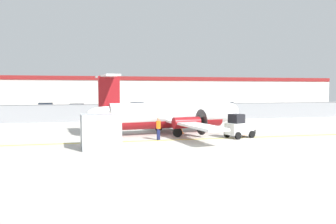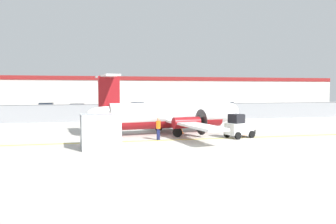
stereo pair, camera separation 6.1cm
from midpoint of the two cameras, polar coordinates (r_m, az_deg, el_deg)
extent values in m
plane|color=#BCB7AD|center=(23.20, 6.06, -5.47)|extent=(140.00, 140.00, 0.00)
cube|color=yellow|center=(25.08, 4.60, -4.75)|extent=(84.00, 0.20, 0.01)
cube|color=gray|center=(40.46, -2.06, -0.06)|extent=(98.00, 0.04, 2.00)
cylinder|color=slate|center=(40.41, -2.07, 1.42)|extent=(98.00, 0.10, 0.10)
cube|color=#38383A|center=(51.85, -4.36, -0.26)|extent=(98.00, 17.00, 0.12)
cube|color=beige|center=(70.09, -6.52, 3.39)|extent=(91.00, 8.00, 6.50)
cube|color=maroon|center=(66.15, -6.18, 5.84)|extent=(91.00, 0.20, 0.80)
cylinder|color=white|center=(28.09, 0.50, -0.23)|extent=(10.74, 3.54, 1.90)
ellipsoid|color=white|center=(30.61, 10.19, 0.04)|extent=(2.69, 2.17, 1.80)
ellipsoid|color=white|center=(26.50, -10.70, -0.11)|extent=(3.11, 1.50, 1.05)
cylinder|color=maroon|center=(28.14, 0.50, -1.30)|extent=(9.60, 2.96, 1.48)
cube|color=white|center=(28.18, 0.69, -1.39)|extent=(4.10, 16.05, 0.18)
cylinder|color=maroon|center=(30.66, -0.80, -0.96)|extent=(2.31, 1.23, 0.90)
cone|color=black|center=(31.09, 1.18, -0.90)|extent=(0.51, 0.51, 0.44)
cylinder|color=#262626|center=(31.14, 1.44, -0.89)|extent=(0.37, 2.08, 2.10)
cylinder|color=maroon|center=(25.88, 3.28, -1.85)|extent=(2.31, 1.23, 0.90)
cone|color=black|center=(26.39, 5.55, -1.76)|extent=(0.51, 0.51, 0.44)
cylinder|color=#262626|center=(26.45, 5.84, -1.74)|extent=(0.37, 2.08, 2.10)
cube|color=maroon|center=(26.50, -10.16, 2.82)|extent=(1.71, 0.45, 3.10)
cube|color=white|center=(26.49, -10.49, 6.17)|extent=(1.84, 4.91, 0.14)
cylinder|color=#59595B|center=(29.77, 7.17, -1.89)|extent=(0.16, 0.16, 0.97)
cylinder|color=black|center=(29.82, 7.16, -2.83)|extent=(0.63, 0.31, 0.60)
cylinder|color=#59595B|center=(30.12, -1.61, -1.72)|extent=(0.16, 0.16, 0.90)
cylinder|color=black|center=(30.17, -1.60, -2.57)|extent=(0.79, 0.34, 0.76)
cylinder|color=#59595B|center=(26.03, 1.72, -2.60)|extent=(0.16, 0.16, 0.90)
cylinder|color=black|center=(26.09, 1.72, -3.57)|extent=(0.79, 0.34, 0.76)
cube|color=silver|center=(26.36, 12.40, -2.82)|extent=(2.45, 1.80, 0.90)
cube|color=black|center=(26.04, 11.88, -1.12)|extent=(1.19, 1.25, 0.70)
cube|color=black|center=(27.22, 14.09, -3.27)|extent=(0.54, 1.09, 0.30)
cylinder|color=black|center=(27.37, 12.60, -3.53)|extent=(0.59, 0.36, 0.56)
cylinder|color=black|center=(26.55, 14.45, -3.78)|extent=(0.59, 0.36, 0.56)
cylinder|color=black|center=(26.32, 10.30, -3.79)|extent=(0.59, 0.36, 0.56)
cylinder|color=black|center=(25.47, 12.16, -4.06)|extent=(0.59, 0.36, 0.56)
cylinder|color=#191E4C|center=(24.71, -1.52, -3.88)|extent=(0.23, 0.23, 0.85)
cylinder|color=#191E4C|center=(24.54, -1.75, -3.94)|extent=(0.23, 0.23, 0.85)
cylinder|color=orange|center=(24.54, -1.64, -2.23)|extent=(0.48, 0.48, 0.60)
cylinder|color=orange|center=(24.73, -1.39, -2.11)|extent=(0.14, 0.14, 0.55)
cylinder|color=orange|center=(24.34, -1.89, -2.21)|extent=(0.14, 0.14, 0.55)
sphere|color=tan|center=(24.49, -1.64, -1.21)|extent=(0.22, 0.22, 0.22)
cube|color=silver|center=(21.39, -11.62, -3.33)|extent=(2.59, 2.24, 2.20)
cube|color=#333338|center=(21.39, -11.62, -3.33)|extent=(2.44, 0.33, 2.20)
cube|color=orange|center=(22.92, -10.04, -5.57)|extent=(0.36, 0.36, 0.04)
cone|color=orange|center=(22.87, -10.05, -4.78)|extent=(0.28, 0.28, 0.60)
cylinder|color=white|center=(22.86, -10.05, -4.58)|extent=(0.17, 0.17, 0.08)
cube|color=orange|center=(28.55, 2.37, -3.66)|extent=(0.36, 0.36, 0.04)
cone|color=orange|center=(28.51, 2.37, -3.02)|extent=(0.28, 0.28, 0.60)
cylinder|color=white|center=(28.50, 2.37, -2.86)|extent=(0.17, 0.17, 0.08)
cube|color=orange|center=(28.06, 13.05, -3.89)|extent=(0.36, 0.36, 0.04)
cone|color=orange|center=(28.02, 13.06, -3.24)|extent=(0.28, 0.28, 0.60)
cylinder|color=white|center=(28.01, 13.06, -3.08)|extent=(0.17, 0.17, 0.08)
cube|color=gray|center=(57.56, -20.54, 0.59)|extent=(4.22, 1.76, 0.80)
cube|color=#262D38|center=(57.51, -20.41, 1.27)|extent=(2.22, 1.59, 0.56)
cylinder|color=black|center=(56.88, -22.04, 0.19)|extent=(0.60, 0.21, 0.60)
cylinder|color=black|center=(58.66, -21.78, 0.30)|extent=(0.60, 0.21, 0.60)
cylinder|color=black|center=(56.53, -19.24, 0.24)|extent=(0.60, 0.21, 0.60)
cylinder|color=black|center=(58.31, -19.06, 0.35)|extent=(0.60, 0.21, 0.60)
cube|color=slate|center=(52.45, -15.31, 0.41)|extent=(4.22, 1.76, 0.80)
cube|color=#262D38|center=(52.42, -15.49, 1.15)|extent=(2.22, 1.59, 0.56)
cylinder|color=black|center=(53.33, -13.77, 0.14)|extent=(0.60, 0.21, 0.60)
cylinder|color=black|center=(51.54, -13.78, 0.02)|extent=(0.60, 0.21, 0.60)
cylinder|color=black|center=(53.43, -16.77, 0.10)|extent=(0.60, 0.21, 0.60)
cylinder|color=black|center=(51.64, -16.89, -0.03)|extent=(0.60, 0.21, 0.60)
cube|color=gray|center=(51.72, -10.63, 0.43)|extent=(4.23, 1.77, 0.80)
cube|color=#262D38|center=(51.68, -10.81, 1.18)|extent=(2.23, 1.60, 0.56)
cylinder|color=black|center=(52.72, -9.16, 0.16)|extent=(0.60, 0.21, 0.60)
cylinder|color=black|center=(50.93, -9.00, 0.04)|extent=(0.60, 0.21, 0.60)
cylinder|color=black|center=(52.59, -12.20, 0.11)|extent=(0.60, 0.21, 0.60)
cylinder|color=black|center=(50.79, -12.15, -0.01)|extent=(0.60, 0.21, 0.60)
cube|color=red|center=(57.43, -5.50, 0.81)|extent=(4.20, 1.71, 0.80)
cube|color=#262D38|center=(57.42, -5.36, 1.49)|extent=(2.20, 1.56, 0.56)
cylinder|color=black|center=(56.40, -6.80, 0.42)|extent=(0.60, 0.20, 0.60)
cylinder|color=black|center=(58.19, -6.98, 0.52)|extent=(0.60, 0.20, 0.60)
cylinder|color=black|center=(56.75, -3.98, 0.46)|extent=(0.60, 0.20, 0.60)
cylinder|color=black|center=(58.53, -4.25, 0.56)|extent=(0.60, 0.20, 0.60)
cube|color=black|center=(47.21, 3.01, 0.17)|extent=(4.36, 2.15, 0.80)
cube|color=#262D38|center=(47.15, 2.83, 1.00)|extent=(2.36, 1.79, 0.56)
cylinder|color=black|center=(48.35, 4.47, -0.13)|extent=(0.62, 0.27, 0.60)
cylinder|color=black|center=(46.59, 4.88, -0.28)|extent=(0.62, 0.27, 0.60)
cylinder|color=black|center=(47.92, 1.18, -0.15)|extent=(0.62, 0.27, 0.60)
cylinder|color=black|center=(46.14, 1.47, -0.31)|extent=(0.62, 0.27, 0.60)
cube|color=black|center=(54.66, 5.19, 0.66)|extent=(4.36, 2.14, 0.80)
cube|color=#262D38|center=(54.65, 5.35, 1.37)|extent=(2.36, 1.79, 0.56)
cylinder|color=black|center=(53.53, 3.91, 0.26)|extent=(0.62, 0.26, 0.60)
cylinder|color=black|center=(55.30, 3.58, 0.37)|extent=(0.62, 0.26, 0.60)
cylinder|color=black|center=(54.10, 6.84, 0.27)|extent=(0.62, 0.26, 0.60)
cylinder|color=black|center=(55.85, 6.42, 0.39)|extent=(0.62, 0.26, 0.60)
cube|color=slate|center=(58.19, 10.29, 0.80)|extent=(4.27, 1.89, 0.80)
cube|color=#262D38|center=(58.11, 10.16, 1.47)|extent=(2.27, 1.66, 0.56)
cylinder|color=black|center=(59.54, 11.25, 0.55)|extent=(0.61, 0.23, 0.60)
cylinder|color=black|center=(57.87, 11.89, 0.45)|extent=(0.61, 0.23, 0.60)
cylinder|color=black|center=(58.59, 8.70, 0.53)|extent=(0.61, 0.23, 0.60)
cylinder|color=black|center=(56.89, 9.27, 0.42)|extent=(0.61, 0.23, 0.60)
camera|label=1|loc=(0.03, -89.94, 0.00)|focal=35.00mm
camera|label=2|loc=(0.03, 90.06, 0.00)|focal=35.00mm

